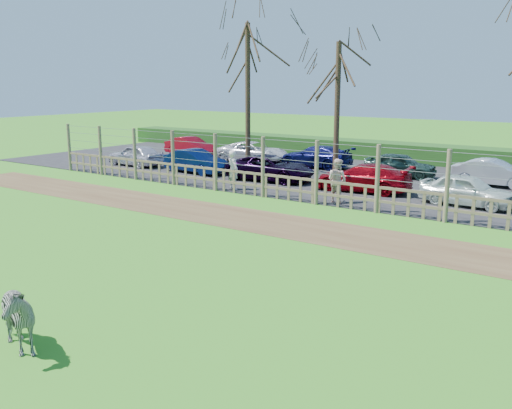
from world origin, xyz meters
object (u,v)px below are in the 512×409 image
Objects in this scene: car_7 at (191,147)px; car_10 at (400,165)px; car_0 at (136,155)px; car_4 at (467,190)px; visitor_a at (233,170)px; visitor_b at (337,180)px; car_2 at (270,168)px; tree_mid at (338,77)px; car_11 at (494,173)px; car_8 at (253,152)px; tree_left at (248,62)px; car_1 at (196,161)px; car_3 at (363,178)px; zebra at (11,316)px; car_9 at (316,156)px.

car_7 is 1.03× the size of car_10.
car_4 is (18.14, -0.13, 0.00)m from car_0.
visitor_a and visitor_b have the same top height.
tree_mid is at bearing -52.86° from car_2.
car_11 is at bearing -95.20° from car_10.
car_8 is (-9.15, 7.27, -0.26)m from visitor_b.
tree_left reaches higher than car_1.
car_2 is at bearing -112.14° from car_7.
car_7 is at bearing 81.18° from car_8.
car_3 is at bearing -41.28° from tree_mid.
car_10 is at bearing -75.36° from visitor_b.
tree_left is 1.82× the size of car_8.
tree_left is 4.57× the size of visitor_b.
car_11 is (13.58, 4.81, 0.00)m from car_1.
zebra is at bearing 177.61° from car_10.
car_7 is at bearing 78.40° from car_4.
car_0 is 0.97× the size of car_11.
car_9 is 9.42m from car_11.
tree_mid is (4.50, 1.00, -0.75)m from tree_left.
car_10 is (8.96, -0.08, 0.00)m from car_8.
car_1 is at bearing -131.56° from car_7.
visitor_a is 5.13m from car_1.
car_9 is at bearing 64.58° from tree_left.
tree_left is 6.52m from visitor_a.
car_0 is at bearing 93.44° from car_4.
car_1 and car_7 have the same top height.
visitor_a is 0.49× the size of car_4.
car_2 is 1.19× the size of car_7.
visitor_b is 9.27m from car_9.
car_1 and car_10 have the same top height.
visitor_b is 0.40× the size of car_2.
tree_mid is 1.94× the size of car_4.
car_0 and car_8 have the same top height.
car_1 is at bearing -10.73° from visitor_a.
car_7 is (-9.19, 4.68, 0.00)m from car_2.
tree_mid is at bearing 24.99° from zebra.
car_0 is 0.82× the size of car_8.
car_4 is (13.74, -0.14, 0.00)m from car_1.
car_1 is 10.36m from car_10.
car_0 is 10.07m from car_9.
visitor_b reaches higher than car_1.
tree_left is 6.55m from car_9.
car_1 is at bearing -38.22° from car_9.
car_7 and car_11 have the same top height.
car_11 is (-0.15, 4.95, 0.00)m from car_4.
zebra is 0.44× the size of car_0.
car_8 is at bearing 138.10° from car_0.
car_3 is at bearing 45.87° from car_9.
tree_mid reaches higher than zebra.
tree_left is at bearing 86.14° from car_4.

